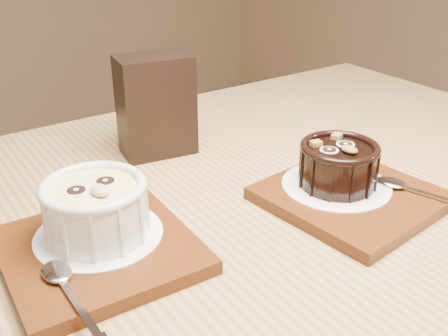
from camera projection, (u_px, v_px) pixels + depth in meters
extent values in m
cube|color=olive|center=(233.00, 234.00, 0.60)|extent=(1.26, 0.89, 0.04)
cylinder|color=olive|center=(331.00, 226.00, 1.30)|extent=(0.06, 0.06, 0.71)
cube|color=#54270E|center=(99.00, 250.00, 0.52)|extent=(0.20, 0.20, 0.01)
cylinder|color=white|center=(99.00, 234.00, 0.53)|extent=(0.13, 0.13, 0.00)
cylinder|color=white|center=(96.00, 212.00, 0.52)|extent=(0.10, 0.10, 0.05)
cylinder|color=#DEC887|center=(93.00, 190.00, 0.51)|extent=(0.09, 0.09, 0.00)
torus|color=white|center=(93.00, 187.00, 0.51)|extent=(0.10, 0.10, 0.01)
cylinder|color=black|center=(76.00, 190.00, 0.50)|extent=(0.02, 0.02, 0.00)
cylinder|color=black|center=(105.00, 181.00, 0.52)|extent=(0.02, 0.02, 0.00)
ellipsoid|color=tan|center=(100.00, 190.00, 0.50)|extent=(0.02, 0.02, 0.01)
cube|color=#54270E|center=(351.00, 197.00, 0.62)|extent=(0.18, 0.18, 0.01)
cylinder|color=white|center=(336.00, 185.00, 0.63)|extent=(0.13, 0.13, 0.00)
cylinder|color=black|center=(338.00, 167.00, 0.62)|extent=(0.09, 0.09, 0.05)
cylinder|color=black|center=(340.00, 150.00, 0.61)|extent=(0.08, 0.08, 0.00)
torus|color=black|center=(340.00, 147.00, 0.61)|extent=(0.09, 0.09, 0.01)
cylinder|color=black|center=(329.00, 150.00, 0.60)|extent=(0.02, 0.02, 0.00)
cylinder|color=black|center=(346.00, 144.00, 0.62)|extent=(0.02, 0.02, 0.00)
ellipsoid|color=brown|center=(349.00, 149.00, 0.60)|extent=(0.02, 0.02, 0.01)
cube|color=brown|center=(316.00, 144.00, 0.61)|extent=(0.02, 0.01, 0.01)
cube|color=brown|center=(337.00, 136.00, 0.63)|extent=(0.01, 0.01, 0.01)
cube|color=black|center=(156.00, 106.00, 0.72)|extent=(0.11, 0.08, 0.14)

